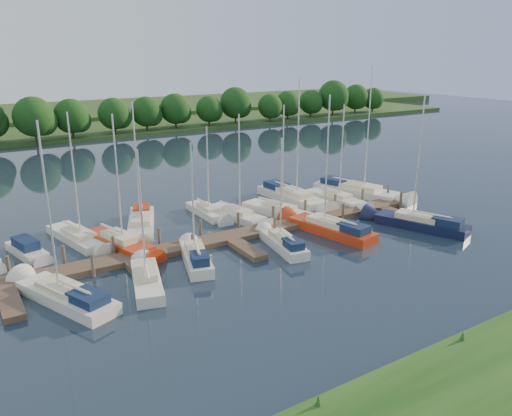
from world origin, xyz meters
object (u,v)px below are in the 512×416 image
sailboat_n_5 (208,213)px  dock (232,240)px  motorboat (28,251)px  sailboat_s_2 (196,259)px

sailboat_n_5 → dock: bearing=78.0°
dock → sailboat_n_5: sailboat_n_5 is taller
motorboat → sailboat_n_5: sailboat_n_5 is taller
dock → motorboat: size_ratio=7.69×
motorboat → dock: bearing=144.2°
sailboat_n_5 → sailboat_s_2: 10.62m
dock → motorboat: 15.01m
dock → sailboat_s_2: bearing=-152.3°
dock → sailboat_s_2: sailboat_s_2 is taller
dock → sailboat_n_5: bearing=78.7°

